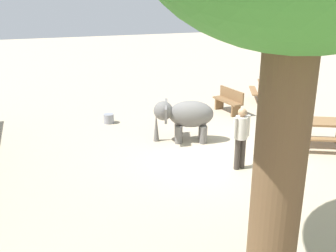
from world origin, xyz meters
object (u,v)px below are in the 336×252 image
(picnic_table_far, at_px, (269,87))
(feed_bucket, at_px, (109,119))
(wooden_bench, at_px, (229,100))
(picnic_table_near, at_px, (321,127))
(person_handler, at_px, (241,134))
(elephant, at_px, (185,116))

(picnic_table_far, height_order, feed_bucket, picnic_table_far)
(wooden_bench, xyz_separation_m, picnic_table_near, (-3.88, -0.98, 0.12))
(wooden_bench, distance_m, picnic_table_near, 4.00)
(person_handler, relative_size, picnic_table_far, 0.82)
(picnic_table_near, bearing_deg, picnic_table_far, 100.01)
(picnic_table_near, bearing_deg, wooden_bench, 129.09)
(person_handler, distance_m, picnic_table_near, 3.05)
(wooden_bench, xyz_separation_m, picnic_table_far, (0.83, -2.23, 0.12))
(person_handler, relative_size, wooden_bench, 1.12)
(wooden_bench, bearing_deg, picnic_table_near, -174.55)
(picnic_table_near, relative_size, picnic_table_far, 1.00)
(wooden_bench, height_order, picnic_table_far, wooden_bench)
(person_handler, height_order, feed_bucket, person_handler)
(person_handler, bearing_deg, feed_bucket, 16.14)
(feed_bucket, bearing_deg, picnic_table_near, -126.84)
(elephant, bearing_deg, picnic_table_far, -128.62)
(elephant, bearing_deg, picnic_table_near, 174.50)
(picnic_table_near, height_order, feed_bucket, picnic_table_near)
(elephant, height_order, picnic_table_far, elephant)
(elephant, bearing_deg, wooden_bench, -120.50)
(elephant, distance_m, feed_bucket, 3.12)
(elephant, distance_m, picnic_table_far, 5.74)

